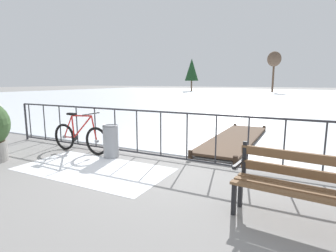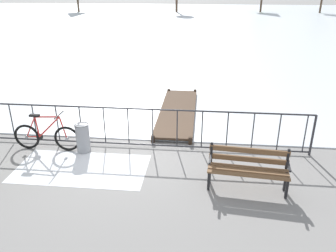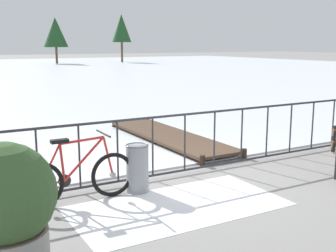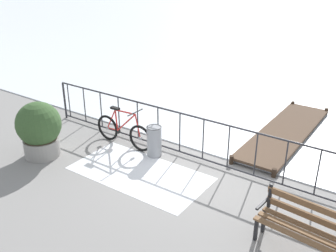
{
  "view_description": "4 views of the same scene",
  "coord_description": "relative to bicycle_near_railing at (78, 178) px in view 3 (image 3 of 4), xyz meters",
  "views": [
    {
      "loc": [
        2.74,
        -5.0,
        1.69
      ],
      "look_at": [
        0.16,
        0.04,
        0.75
      ],
      "focal_mm": 28.64,
      "sensor_mm": 36.0,
      "label": 1
    },
    {
      "loc": [
        1.8,
        -7.67,
        3.95
      ],
      "look_at": [
        1.03,
        -0.25,
        0.73
      ],
      "focal_mm": 36.16,
      "sensor_mm": 36.0,
      "label": 2
    },
    {
      "loc": [
        -3.8,
        -6.05,
        2.23
      ],
      "look_at": [
        -0.55,
        -0.38,
        0.97
      ],
      "focal_mm": 46.16,
      "sensor_mm": 36.0,
      "label": 3
    },
    {
      "loc": [
        3.71,
        -6.68,
        4.3
      ],
      "look_at": [
        -0.8,
        -0.21,
        0.76
      ],
      "focal_mm": 41.09,
      "sensor_mm": 36.0,
      "label": 4
    }
  ],
  "objects": [
    {
      "name": "ground_plane",
      "position": [
        2.01,
        0.37,
        -0.37
      ],
      "size": [
        160.0,
        160.0,
        0.0
      ],
      "primitive_type": "plane",
      "color": "gray"
    },
    {
      "name": "wooden_dock",
      "position": [
        3.08,
        2.76,
        -0.25
      ],
      "size": [
        1.1,
        4.28,
        0.2
      ],
      "color": "#4C3828",
      "rests_on": "ground"
    },
    {
      "name": "trash_bin",
      "position": [
        0.93,
        0.0,
        0.0
      ],
      "size": [
        0.35,
        0.35,
        0.73
      ],
      "color": "gray",
      "rests_on": "ground"
    },
    {
      "name": "bicycle_near_railing",
      "position": [
        0.0,
        0.0,
        0.0
      ],
      "size": [
        1.71,
        0.52,
        0.97
      ],
      "color": "black",
      "rests_on": "ground"
    },
    {
      "name": "snow_patch",
      "position": [
        1.16,
        -0.83,
        -0.36
      ],
      "size": [
        2.98,
        1.55,
        0.01
      ],
      "primitive_type": "cube",
      "color": "white",
      "rests_on": "ground"
    },
    {
      "name": "planter_with_shrub",
      "position": [
        -1.2,
        -1.49,
        0.31
      ],
      "size": [
        1.02,
        1.02,
        1.31
      ],
      "color": "gray",
      "rests_on": "ground"
    },
    {
      "name": "railing_fence",
      "position": [
        2.01,
        0.37,
        0.19
      ],
      "size": [
        9.06,
        0.06,
        1.07
      ],
      "color": "#2D2D33",
      "rests_on": "ground"
    },
    {
      "name": "tree_centre",
      "position": [
        11.19,
        41.08,
        2.96
      ],
      "size": [
        2.6,
        2.6,
        4.91
      ],
      "color": "brown",
      "rests_on": "ground"
    },
    {
      "name": "tree_east_mid",
      "position": [
        18.74,
        40.82,
        3.48
      ],
      "size": [
        2.22,
        2.22,
        5.44
      ],
      "color": "brown",
      "rests_on": "ground"
    }
  ]
}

